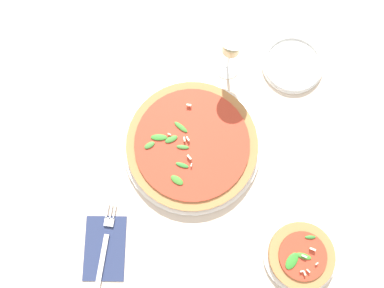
# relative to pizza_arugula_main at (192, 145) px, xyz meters

# --- Properties ---
(ground_plane) EXTENTS (6.00, 6.00, 0.00)m
(ground_plane) POSITION_rel_pizza_arugula_main_xyz_m (0.04, 0.02, -0.02)
(ground_plane) COLOR beige
(pizza_arugula_main) EXTENTS (0.36, 0.36, 0.05)m
(pizza_arugula_main) POSITION_rel_pizza_arugula_main_xyz_m (0.00, 0.00, 0.00)
(pizza_arugula_main) COLOR white
(pizza_arugula_main) RESTS_ON ground_plane
(pizza_personal_side) EXTENTS (0.18, 0.18, 0.05)m
(pizza_personal_side) POSITION_rel_pizza_arugula_main_xyz_m (-0.33, -0.18, -0.00)
(pizza_personal_side) COLOR white
(pizza_personal_side) RESTS_ON ground_plane
(wine_glass) EXTENTS (0.08, 0.08, 0.17)m
(wine_glass) POSITION_rel_pizza_arugula_main_xyz_m (0.19, -0.15, 0.11)
(wine_glass) COLOR white
(wine_glass) RESTS_ON ground_plane
(napkin) EXTENTS (0.18, 0.14, 0.01)m
(napkin) POSITION_rel_pizza_arugula_main_xyz_m (-0.19, 0.27, -0.01)
(napkin) COLOR navy
(napkin) RESTS_ON ground_plane
(fork) EXTENTS (0.19, 0.09, 0.00)m
(fork) POSITION_rel_pizza_arugula_main_xyz_m (-0.18, 0.27, -0.01)
(fork) COLOR silver
(fork) RESTS_ON ground_plane
(side_plate_white) EXTENTS (0.17, 0.17, 0.02)m
(side_plate_white) POSITION_rel_pizza_arugula_main_xyz_m (0.15, -0.32, -0.01)
(side_plate_white) COLOR white
(side_plate_white) RESTS_ON ground_plane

